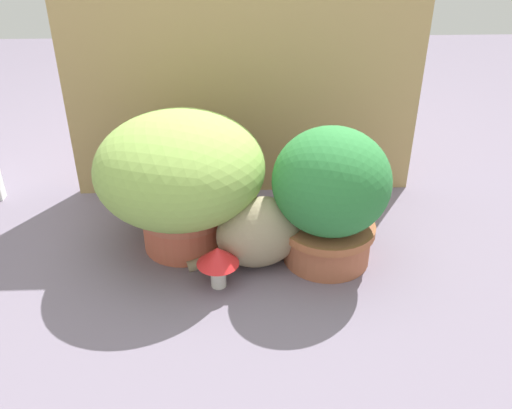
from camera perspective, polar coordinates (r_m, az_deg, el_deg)
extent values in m
plane|color=slate|center=(1.65, -4.14, -6.25)|extent=(6.00, 6.00, 0.00)
cube|color=tan|center=(1.89, -1.31, 12.72)|extent=(1.23, 0.03, 0.82)
cylinder|color=#C35C42|center=(1.71, -7.54, -2.31)|extent=(0.26, 0.26, 0.13)
cylinder|color=#BE634A|center=(1.68, -7.66, -0.78)|extent=(0.28, 0.28, 0.02)
ellipsoid|color=#8AB14F|center=(1.61, -8.02, 3.85)|extent=(0.51, 0.51, 0.33)
cylinder|color=#AB5E40|center=(1.65, 7.46, -3.84)|extent=(0.26, 0.26, 0.12)
cylinder|color=#A9603A|center=(1.62, 7.58, -2.38)|extent=(0.28, 0.28, 0.02)
ellipsoid|color=#2C7B39|center=(1.55, 7.95, 2.42)|extent=(0.34, 0.34, 0.31)
ellipsoid|color=gray|center=(1.58, 0.39, -3.03)|extent=(0.30, 0.23, 0.22)
ellipsoid|color=beige|center=(1.62, 3.68, -2.78)|extent=(0.09, 0.12, 0.11)
sphere|color=gray|center=(1.56, 4.28, 1.23)|extent=(0.14, 0.14, 0.11)
cone|color=gray|center=(1.55, 3.95, 3.73)|extent=(0.04, 0.04, 0.04)
cone|color=gray|center=(1.50, 4.79, 2.75)|extent=(0.04, 0.04, 0.04)
cylinder|color=gray|center=(1.64, -4.00, -5.52)|extent=(0.19, 0.08, 0.07)
cylinder|color=silver|center=(1.54, -3.98, -7.36)|extent=(0.04, 0.04, 0.08)
cone|color=red|center=(1.50, -4.07, -5.39)|extent=(0.12, 0.12, 0.05)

